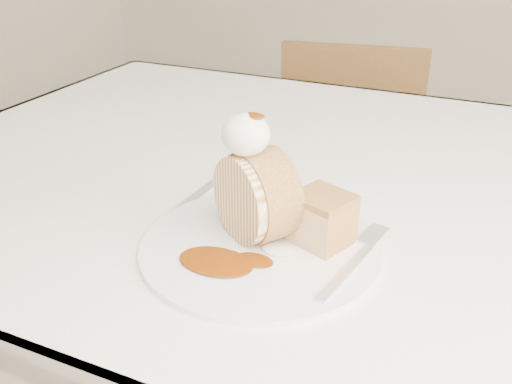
% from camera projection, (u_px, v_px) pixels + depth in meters
% --- Properties ---
extents(table, '(1.40, 0.90, 0.75)m').
position_uv_depth(table, '(357.00, 236.00, 0.83)').
color(table, white).
rests_on(table, ground).
extents(chair_far, '(0.42, 0.42, 0.78)m').
position_uv_depth(chair_far, '(350.00, 155.00, 1.65)').
color(chair_far, brown).
rests_on(chair_far, ground).
extents(plate, '(0.35, 0.35, 0.01)m').
position_uv_depth(plate, '(260.00, 246.00, 0.64)').
color(plate, white).
rests_on(plate, table).
extents(roulade_slice, '(0.11, 0.10, 0.10)m').
position_uv_depth(roulade_slice, '(256.00, 196.00, 0.63)').
color(roulade_slice, '#FBE4AF').
rests_on(roulade_slice, plate).
extents(cake_chunk, '(0.08, 0.07, 0.05)m').
position_uv_depth(cake_chunk, '(322.00, 222.00, 0.63)').
color(cake_chunk, '#A77F3F').
rests_on(cake_chunk, plate).
extents(whipped_cream, '(0.05, 0.05, 0.05)m').
position_uv_depth(whipped_cream, '(246.00, 134.00, 0.60)').
color(whipped_cream, white).
rests_on(whipped_cream, roulade_slice).
extents(caramel_drizzle, '(0.03, 0.02, 0.01)m').
position_uv_depth(caramel_drizzle, '(253.00, 111.00, 0.59)').
color(caramel_drizzle, '#652904').
rests_on(caramel_drizzle, whipped_cream).
extents(caramel_pool, '(0.10, 0.08, 0.00)m').
position_uv_depth(caramel_pool, '(216.00, 261.00, 0.60)').
color(caramel_pool, '#652904').
rests_on(caramel_pool, plate).
extents(fork, '(0.05, 0.16, 0.00)m').
position_uv_depth(fork, '(346.00, 272.00, 0.58)').
color(fork, silver).
rests_on(fork, plate).
extents(spoon, '(0.04, 0.18, 0.00)m').
position_uv_depth(spoon, '(193.00, 200.00, 0.74)').
color(spoon, silver).
rests_on(spoon, table).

